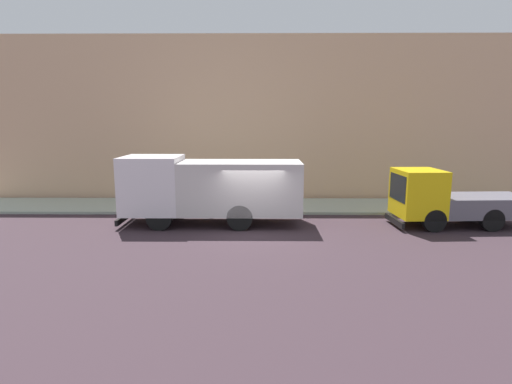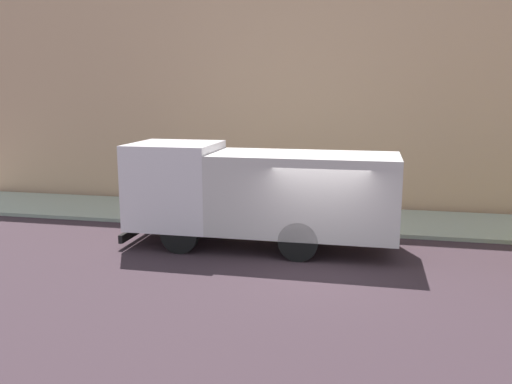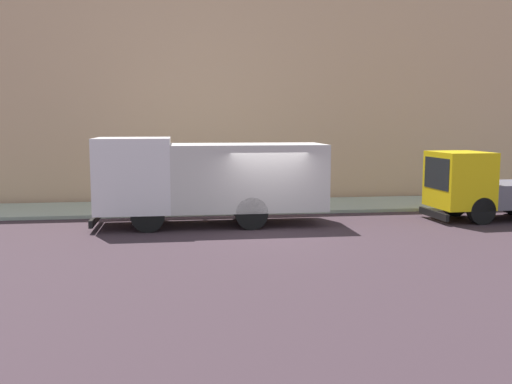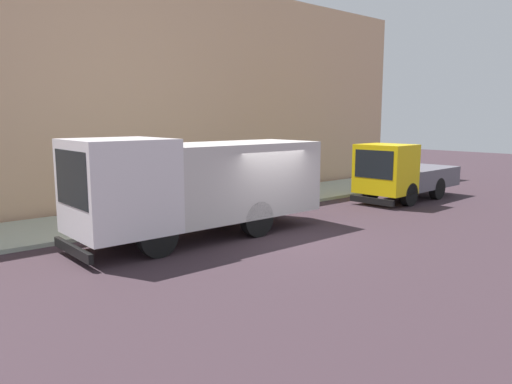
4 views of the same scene
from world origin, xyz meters
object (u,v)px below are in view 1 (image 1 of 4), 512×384
Objects in this scene: large_utility_truck at (210,187)px; traffic_cone_orange at (164,204)px; street_sign_post at (203,183)px; pedestrian_walking at (187,193)px; pedestrian_standing at (221,191)px; small_flatbed_truck at (448,200)px.

large_utility_truck is 3.57m from traffic_cone_orange.
large_utility_truck is 13.31× the size of traffic_cone_orange.
traffic_cone_orange is 2.23m from street_sign_post.
pedestrian_walking is 1.71m from pedestrian_standing.
large_utility_truck is 4.93× the size of pedestrian_walking.
large_utility_truck is 3.44× the size of street_sign_post.
traffic_cone_orange is (-0.45, 2.79, -0.58)m from pedestrian_standing.
street_sign_post is (2.42, 10.70, 0.33)m from small_flatbed_truck.
street_sign_post is (-0.46, 0.82, 0.47)m from pedestrian_standing.
large_utility_truck is 10.13m from small_flatbed_truck.
pedestrian_standing is (2.88, 9.88, -0.14)m from small_flatbed_truck.
street_sign_post reaches higher than pedestrian_walking.
small_flatbed_truck reaches higher than pedestrian_standing.
large_utility_truck is at bearing 144.68° from pedestrian_walking.
pedestrian_standing reaches higher than pedestrian_walking.
small_flatbed_truck is 10.97m from street_sign_post.
pedestrian_walking is 0.94× the size of pedestrian_standing.
pedestrian_walking is 0.70× the size of street_sign_post.
street_sign_post is at bearing -90.16° from traffic_cone_orange.
street_sign_post is (-0.10, -0.85, 0.51)m from pedestrian_walking.
small_flatbed_truck is 10.29m from pedestrian_standing.
large_utility_truck is 1.35× the size of small_flatbed_truck.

